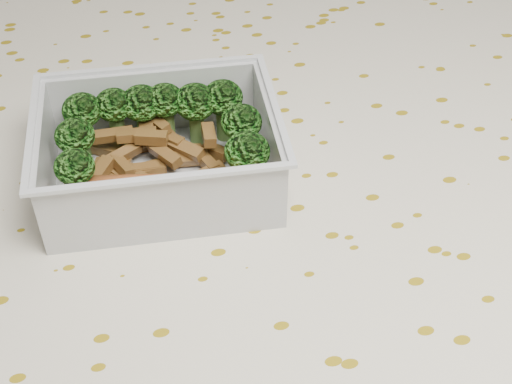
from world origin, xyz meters
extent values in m
cube|color=brown|center=(0.00, 0.00, 0.73)|extent=(1.40, 0.90, 0.04)
cube|color=beige|center=(0.00, 0.00, 0.75)|extent=(1.46, 0.96, 0.01)
cube|color=beige|center=(0.00, 0.48, 0.66)|extent=(1.46, 0.01, 0.18)
cube|color=silver|center=(-0.05, 0.05, 0.76)|extent=(0.16, 0.13, 0.00)
cube|color=silver|center=(-0.05, 0.10, 0.78)|extent=(0.15, 0.02, 0.05)
cube|color=silver|center=(-0.06, -0.01, 0.78)|extent=(0.15, 0.02, 0.05)
cube|color=silver|center=(0.02, 0.04, 0.78)|extent=(0.01, 0.11, 0.05)
cube|color=silver|center=(-0.13, 0.05, 0.78)|extent=(0.01, 0.11, 0.05)
cube|color=silver|center=(-0.05, 0.10, 0.81)|extent=(0.16, 0.02, 0.00)
cube|color=silver|center=(-0.06, -0.01, 0.81)|extent=(0.16, 0.02, 0.00)
cube|color=silver|center=(0.02, 0.04, 0.81)|extent=(0.01, 0.11, 0.00)
cube|color=silver|center=(-0.13, 0.05, 0.81)|extent=(0.01, 0.11, 0.00)
cylinder|color=#608C3F|center=(-0.10, 0.09, 0.77)|extent=(0.01, 0.01, 0.03)
ellipsoid|color=#48912C|center=(-0.10, 0.09, 0.80)|extent=(0.03, 0.03, 0.02)
cylinder|color=#608C3F|center=(-0.08, 0.09, 0.77)|extent=(0.01, 0.01, 0.03)
ellipsoid|color=#48912C|center=(-0.08, 0.09, 0.80)|extent=(0.03, 0.03, 0.02)
cylinder|color=#608C3F|center=(-0.06, 0.09, 0.77)|extent=(0.01, 0.01, 0.03)
ellipsoid|color=#48912C|center=(-0.06, 0.09, 0.79)|extent=(0.03, 0.03, 0.02)
cylinder|color=#608C3F|center=(-0.04, 0.08, 0.77)|extent=(0.01, 0.01, 0.03)
ellipsoid|color=#48912C|center=(-0.04, 0.08, 0.80)|extent=(0.03, 0.03, 0.02)
cylinder|color=#608C3F|center=(-0.02, 0.08, 0.77)|extent=(0.01, 0.01, 0.02)
ellipsoid|color=#48912C|center=(-0.02, 0.08, 0.79)|extent=(0.03, 0.03, 0.03)
cylinder|color=#608C3F|center=(0.00, 0.08, 0.77)|extent=(0.01, 0.01, 0.03)
ellipsoid|color=#48912C|center=(0.00, 0.08, 0.79)|extent=(0.03, 0.03, 0.02)
cylinder|color=#608C3F|center=(-0.11, 0.06, 0.77)|extent=(0.01, 0.01, 0.03)
ellipsoid|color=#48912C|center=(-0.11, 0.06, 0.80)|extent=(0.03, 0.03, 0.02)
cylinder|color=#608C3F|center=(0.00, 0.05, 0.77)|extent=(0.01, 0.01, 0.03)
ellipsoid|color=#48912C|center=(0.00, 0.05, 0.79)|extent=(0.03, 0.03, 0.02)
cylinder|color=#608C3F|center=(-0.11, 0.03, 0.77)|extent=(0.01, 0.01, 0.03)
ellipsoid|color=#48912C|center=(-0.11, 0.03, 0.80)|extent=(0.03, 0.03, 0.02)
cylinder|color=#608C3F|center=(0.00, 0.02, 0.77)|extent=(0.01, 0.01, 0.02)
ellipsoid|color=#48912C|center=(0.00, 0.02, 0.79)|extent=(0.03, 0.03, 0.03)
cube|color=brown|center=(-0.07, 0.04, 0.77)|extent=(0.02, 0.02, 0.01)
cube|color=brown|center=(-0.08, 0.05, 0.77)|extent=(0.02, 0.02, 0.01)
cube|color=brown|center=(-0.08, 0.07, 0.78)|extent=(0.03, 0.01, 0.01)
cube|color=brown|center=(-0.08, 0.05, 0.76)|extent=(0.01, 0.02, 0.01)
cube|color=brown|center=(-0.08, 0.05, 0.76)|extent=(0.02, 0.02, 0.01)
cube|color=brown|center=(-0.05, 0.08, 0.78)|extent=(0.02, 0.02, 0.01)
cube|color=brown|center=(-0.02, 0.05, 0.77)|extent=(0.02, 0.03, 0.01)
cube|color=brown|center=(-0.01, 0.05, 0.77)|extent=(0.02, 0.02, 0.01)
cube|color=brown|center=(-0.06, 0.08, 0.76)|extent=(0.02, 0.01, 0.01)
cube|color=brown|center=(-0.05, 0.07, 0.77)|extent=(0.02, 0.03, 0.01)
cube|color=brown|center=(-0.02, 0.06, 0.78)|extent=(0.01, 0.02, 0.01)
cube|color=brown|center=(-0.03, 0.06, 0.77)|extent=(0.03, 0.03, 0.01)
cube|color=brown|center=(-0.09, 0.05, 0.77)|extent=(0.02, 0.02, 0.01)
cube|color=brown|center=(-0.04, 0.06, 0.77)|extent=(0.03, 0.02, 0.01)
cube|color=brown|center=(-0.04, 0.07, 0.77)|extent=(0.02, 0.03, 0.01)
cube|color=brown|center=(-0.02, 0.04, 0.77)|extent=(0.02, 0.02, 0.01)
cube|color=brown|center=(-0.08, 0.06, 0.77)|extent=(0.03, 0.02, 0.01)
cube|color=brown|center=(-0.09, 0.06, 0.77)|extent=(0.03, 0.02, 0.01)
cube|color=brown|center=(-0.08, 0.06, 0.77)|extent=(0.02, 0.02, 0.01)
cube|color=brown|center=(-0.08, 0.05, 0.77)|extent=(0.02, 0.03, 0.01)
cube|color=brown|center=(-0.06, 0.05, 0.76)|extent=(0.03, 0.01, 0.01)
cube|color=brown|center=(-0.09, 0.08, 0.76)|extent=(0.02, 0.02, 0.01)
cube|color=brown|center=(-0.06, 0.05, 0.77)|extent=(0.02, 0.01, 0.01)
cube|color=brown|center=(-0.06, 0.06, 0.78)|extent=(0.02, 0.02, 0.01)
cube|color=brown|center=(-0.06, 0.08, 0.78)|extent=(0.01, 0.02, 0.01)
cube|color=brown|center=(-0.08, 0.06, 0.77)|extent=(0.03, 0.02, 0.01)
cube|color=brown|center=(-0.05, 0.05, 0.77)|extent=(0.02, 0.03, 0.01)
cube|color=brown|center=(-0.03, 0.05, 0.77)|extent=(0.03, 0.01, 0.01)
cube|color=brown|center=(-0.06, 0.05, 0.76)|extent=(0.03, 0.01, 0.01)
cube|color=brown|center=(-0.07, 0.07, 0.78)|extent=(0.03, 0.01, 0.01)
cylinder|color=#C96532|center=(-0.05, 0.01, 0.78)|extent=(0.12, 0.05, 0.02)
sphere|color=#C96532|center=(0.00, 0.00, 0.78)|extent=(0.02, 0.02, 0.02)
sphere|color=#C96532|center=(-0.11, 0.02, 0.78)|extent=(0.02, 0.02, 0.02)
camera|label=1|loc=(-0.08, -0.32, 1.08)|focal=50.00mm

